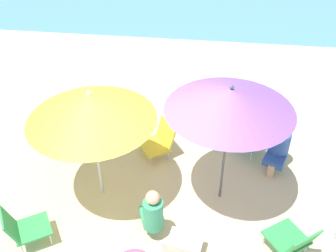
% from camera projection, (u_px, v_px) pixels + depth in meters
% --- Properties ---
extents(ground_plane, '(40.00, 40.00, 0.00)m').
position_uv_depth(ground_plane, '(128.00, 217.00, 6.00)').
color(ground_plane, beige).
extents(umbrella_yellow, '(1.84, 1.84, 1.93)m').
position_uv_depth(umbrella_yellow, '(91.00, 107.00, 5.42)').
color(umbrella_yellow, silver).
rests_on(umbrella_yellow, ground_plane).
extents(umbrella_purple, '(1.80, 1.80, 2.07)m').
position_uv_depth(umbrella_purple, '(230.00, 100.00, 5.25)').
color(umbrella_purple, '#4C4C51').
rests_on(umbrella_purple, ground_plane).
extents(beach_chair_a, '(0.74, 0.74, 0.62)m').
position_uv_depth(beach_chair_a, '(160.00, 140.00, 7.02)').
color(beach_chair_a, gold).
rests_on(beach_chair_a, ground_plane).
extents(beach_chair_b, '(0.75, 0.77, 0.62)m').
position_uv_depth(beach_chair_b, '(293.00, 240.00, 5.27)').
color(beach_chair_b, '#33934C').
rests_on(beach_chair_b, ground_plane).
extents(beach_chair_c, '(0.70, 0.74, 0.64)m').
position_uv_depth(beach_chair_c, '(254.00, 134.00, 7.10)').
color(beach_chair_c, teal).
rests_on(beach_chair_c, ground_plane).
extents(beach_chair_d, '(0.73, 0.69, 0.66)m').
position_uv_depth(beach_chair_d, '(22.00, 227.00, 5.41)').
color(beach_chair_d, '#33934C').
rests_on(beach_chair_d, ground_plane).
extents(beach_chair_e, '(0.56, 0.62, 0.60)m').
position_uv_depth(beach_chair_e, '(182.00, 247.00, 5.18)').
color(beach_chair_e, white).
rests_on(beach_chair_e, ground_plane).
extents(person_a, '(0.55, 0.41, 0.88)m').
position_uv_depth(person_a, '(67.00, 129.00, 7.08)').
color(person_a, black).
rests_on(person_a, ground_plane).
extents(person_b, '(0.46, 0.57, 0.86)m').
position_uv_depth(person_b, '(279.00, 147.00, 6.68)').
color(person_b, '#2D519E').
rests_on(person_b, ground_plane).
extents(person_c, '(0.41, 0.53, 0.89)m').
position_uv_depth(person_c, '(152.00, 213.00, 5.50)').
color(person_c, '#389970').
rests_on(person_c, ground_plane).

